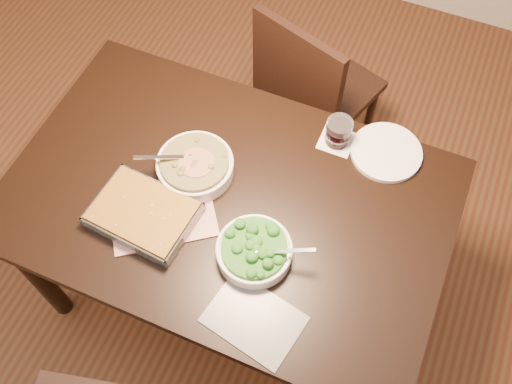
{
  "coord_description": "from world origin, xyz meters",
  "views": [
    {
      "loc": [
        0.44,
        -0.79,
        2.31
      ],
      "look_at": [
        0.09,
        0.03,
        0.8
      ],
      "focal_mm": 40.0,
      "sensor_mm": 36.0,
      "label": 1
    }
  ],
  "objects_px": {
    "table": "(228,212)",
    "dinner_plate": "(386,152)",
    "baking_dish": "(144,214)",
    "stew_bowl": "(195,166)",
    "broccoli_bowl": "(254,251)",
    "chair_far": "(310,88)",
    "wine_tumbler": "(338,131)"
  },
  "relations": [
    {
      "from": "table",
      "to": "dinner_plate",
      "type": "xyz_separation_m",
      "value": [
        0.41,
        0.36,
        0.1
      ]
    },
    {
      "from": "stew_bowl",
      "to": "wine_tumbler",
      "type": "bearing_deg",
      "value": 37.62
    },
    {
      "from": "wine_tumbler",
      "to": "broccoli_bowl",
      "type": "bearing_deg",
      "value": -100.36
    },
    {
      "from": "broccoli_bowl",
      "to": "chair_far",
      "type": "distance_m",
      "value": 0.95
    },
    {
      "from": "broccoli_bowl",
      "to": "dinner_plate",
      "type": "height_order",
      "value": "broccoli_bowl"
    },
    {
      "from": "broccoli_bowl",
      "to": "chair_far",
      "type": "bearing_deg",
      "value": 98.23
    },
    {
      "from": "table",
      "to": "baking_dish",
      "type": "xyz_separation_m",
      "value": [
        -0.2,
        -0.17,
        0.12
      ]
    },
    {
      "from": "baking_dish",
      "to": "chair_far",
      "type": "height_order",
      "value": "chair_far"
    },
    {
      "from": "baking_dish",
      "to": "table",
      "type": "bearing_deg",
      "value": 44.16
    },
    {
      "from": "stew_bowl",
      "to": "broccoli_bowl",
      "type": "bearing_deg",
      "value": -34.36
    },
    {
      "from": "broccoli_bowl",
      "to": "baking_dish",
      "type": "height_order",
      "value": "broccoli_bowl"
    },
    {
      "from": "stew_bowl",
      "to": "dinner_plate",
      "type": "xyz_separation_m",
      "value": [
        0.55,
        0.31,
        -0.03
      ]
    },
    {
      "from": "stew_bowl",
      "to": "chair_far",
      "type": "distance_m",
      "value": 0.77
    },
    {
      "from": "broccoli_bowl",
      "to": "stew_bowl",
      "type": "bearing_deg",
      "value": 145.64
    },
    {
      "from": "table",
      "to": "wine_tumbler",
      "type": "xyz_separation_m",
      "value": [
        0.25,
        0.34,
        0.15
      ]
    },
    {
      "from": "baking_dish",
      "to": "stew_bowl",
      "type": "bearing_deg",
      "value": 76.98
    },
    {
      "from": "table",
      "to": "dinner_plate",
      "type": "bearing_deg",
      "value": 40.94
    },
    {
      "from": "table",
      "to": "broccoli_bowl",
      "type": "height_order",
      "value": "broccoli_bowl"
    },
    {
      "from": "baking_dish",
      "to": "dinner_plate",
      "type": "bearing_deg",
      "value": 45.23
    },
    {
      "from": "wine_tumbler",
      "to": "chair_far",
      "type": "distance_m",
      "value": 0.55
    },
    {
      "from": "table",
      "to": "chair_far",
      "type": "relative_size",
      "value": 1.59
    },
    {
      "from": "baking_dish",
      "to": "dinner_plate",
      "type": "height_order",
      "value": "baking_dish"
    },
    {
      "from": "chair_far",
      "to": "broccoli_bowl",
      "type": "bearing_deg",
      "value": 116.77
    },
    {
      "from": "wine_tumbler",
      "to": "dinner_plate",
      "type": "height_order",
      "value": "wine_tumbler"
    },
    {
      "from": "table",
      "to": "wine_tumbler",
      "type": "relative_size",
      "value": 14.44
    },
    {
      "from": "stew_bowl",
      "to": "chair_far",
      "type": "height_order",
      "value": "chair_far"
    },
    {
      "from": "dinner_plate",
      "to": "stew_bowl",
      "type": "bearing_deg",
      "value": -150.56
    },
    {
      "from": "wine_tumbler",
      "to": "chair_far",
      "type": "bearing_deg",
      "value": 118.74
    },
    {
      "from": "baking_dish",
      "to": "wine_tumbler",
      "type": "relative_size",
      "value": 3.35
    },
    {
      "from": "baking_dish",
      "to": "wine_tumbler",
      "type": "height_order",
      "value": "wine_tumbler"
    },
    {
      "from": "broccoli_bowl",
      "to": "chair_far",
      "type": "height_order",
      "value": "chair_far"
    },
    {
      "from": "stew_bowl",
      "to": "broccoli_bowl",
      "type": "height_order",
      "value": "stew_bowl"
    }
  ]
}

